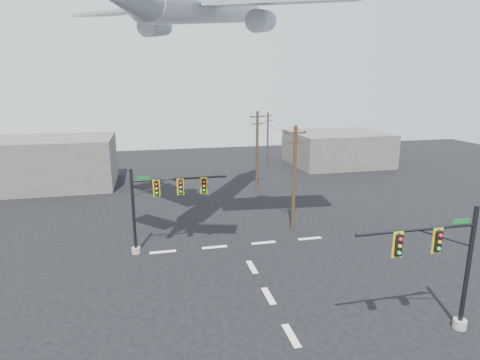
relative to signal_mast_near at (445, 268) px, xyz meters
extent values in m
plane|color=black|center=(-7.48, 1.41, -3.65)|extent=(120.00, 120.00, 0.00)
cube|color=silver|center=(-7.48, 1.41, -3.64)|extent=(0.40, 2.00, 0.01)
cube|color=silver|center=(-7.48, 5.41, -3.64)|extent=(0.40, 2.00, 0.01)
cube|color=silver|center=(-7.48, 9.41, -3.64)|extent=(0.40, 2.00, 0.01)
cube|color=silver|center=(-13.48, 13.41, -3.64)|extent=(2.00, 0.40, 0.01)
cube|color=silver|center=(-9.48, 13.41, -3.64)|extent=(2.00, 0.40, 0.01)
cube|color=silver|center=(-5.48, 13.41, -3.64)|extent=(2.00, 0.40, 0.01)
cube|color=silver|center=(-1.48, 13.41, -3.64)|extent=(2.00, 0.40, 0.01)
cylinder|color=gray|center=(1.41, 0.05, -3.41)|extent=(0.68, 0.68, 0.48)
cylinder|color=black|center=(1.41, 0.05, -0.26)|extent=(0.23, 0.23, 6.77)
cylinder|color=black|center=(-1.82, 0.05, 2.16)|extent=(6.45, 0.15, 0.15)
cylinder|color=black|center=(-0.20, 0.05, 1.57)|extent=(3.43, 0.08, 0.08)
cube|color=black|center=(-0.74, -0.10, 1.55)|extent=(0.33, 0.29, 1.06)
cube|color=gold|center=(-0.74, -0.08, 1.55)|extent=(0.53, 0.04, 1.31)
sphere|color=red|center=(-0.74, -0.26, 1.88)|extent=(0.19, 0.19, 0.19)
sphere|color=orange|center=(-0.74, -0.26, 1.55)|extent=(0.19, 0.19, 0.19)
sphere|color=#0CC23A|center=(-0.74, -0.26, 1.21)|extent=(0.19, 0.19, 0.19)
cube|color=black|center=(-2.89, -0.10, 1.55)|extent=(0.33, 0.29, 1.06)
cube|color=gold|center=(-2.89, -0.08, 1.55)|extent=(0.53, 0.04, 1.31)
sphere|color=red|center=(-2.89, -0.26, 1.88)|extent=(0.19, 0.19, 0.19)
sphere|color=orange|center=(-2.89, -0.26, 1.55)|extent=(0.19, 0.19, 0.19)
sphere|color=#0CC23A|center=(-2.89, -0.26, 1.21)|extent=(0.19, 0.19, 0.19)
cube|color=#0E6224|center=(0.54, -0.01, 2.40)|extent=(0.92, 0.04, 0.25)
cylinder|color=gray|center=(-15.45, 13.61, -3.41)|extent=(0.66, 0.66, 0.47)
cylinder|color=black|center=(-15.45, 13.61, -0.36)|extent=(0.23, 0.23, 6.57)
cylinder|color=black|center=(-11.96, 13.61, 1.99)|extent=(6.99, 0.15, 0.15)
cylinder|color=black|center=(-13.70, 13.61, 1.42)|extent=(3.67, 0.08, 0.08)
cube|color=black|center=(-13.70, 13.47, 1.40)|extent=(0.32, 0.28, 1.03)
cube|color=gold|center=(-13.70, 13.48, 1.40)|extent=(0.52, 0.04, 1.27)
sphere|color=red|center=(-13.70, 13.31, 1.72)|extent=(0.19, 0.19, 0.19)
sphere|color=orange|center=(-13.70, 13.31, 1.40)|extent=(0.19, 0.19, 0.19)
sphere|color=#0CC23A|center=(-13.70, 13.31, 1.07)|extent=(0.19, 0.19, 0.19)
cube|color=black|center=(-11.96, 13.47, 1.40)|extent=(0.32, 0.28, 1.03)
cube|color=gold|center=(-11.96, 13.48, 1.40)|extent=(0.52, 0.04, 1.27)
sphere|color=red|center=(-11.96, 13.31, 1.72)|extent=(0.19, 0.19, 0.19)
sphere|color=orange|center=(-11.96, 13.31, 1.40)|extent=(0.19, 0.19, 0.19)
sphere|color=#0CC23A|center=(-11.96, 13.31, 1.07)|extent=(0.19, 0.19, 0.19)
cube|color=black|center=(-10.21, 13.47, 1.40)|extent=(0.32, 0.28, 1.03)
cube|color=gold|center=(-10.21, 13.48, 1.40)|extent=(0.52, 0.04, 1.27)
sphere|color=red|center=(-10.21, 13.31, 1.72)|extent=(0.19, 0.19, 0.19)
sphere|color=orange|center=(-10.21, 13.31, 1.40)|extent=(0.19, 0.19, 0.19)
sphere|color=#0CC23A|center=(-10.21, 13.31, 1.07)|extent=(0.19, 0.19, 0.19)
cube|color=#0E6224|center=(-14.61, 13.55, 2.22)|extent=(0.89, 0.04, 0.24)
cylinder|color=#412A1B|center=(-2.16, 15.72, 0.91)|extent=(0.30, 0.30, 9.11)
cube|color=#412A1B|center=(-2.16, 15.72, 4.86)|extent=(1.82, 0.16, 0.12)
cube|color=#412A1B|center=(-2.16, 15.72, 4.05)|extent=(1.42, 0.15, 0.12)
cylinder|color=black|center=(-2.97, 15.74, 4.96)|extent=(0.10, 0.10, 0.12)
cylinder|color=black|center=(-2.16, 15.72, 4.96)|extent=(0.10, 0.10, 0.12)
cylinder|color=black|center=(-1.35, 15.70, 4.96)|extent=(0.10, 0.10, 0.12)
cylinder|color=#412A1B|center=(-1.74, 29.24, 1.02)|extent=(0.31, 0.31, 9.34)
cube|color=#412A1B|center=(-1.74, 29.24, 5.06)|extent=(1.85, 0.63, 0.13)
cube|color=#412A1B|center=(-1.74, 29.24, 4.22)|extent=(1.45, 0.51, 0.13)
cylinder|color=black|center=(-2.55, 29.02, 5.17)|extent=(0.10, 0.10, 0.13)
cylinder|color=black|center=(-1.74, 29.24, 5.17)|extent=(0.10, 0.10, 0.13)
cylinder|color=black|center=(-0.93, 29.47, 5.17)|extent=(0.10, 0.10, 0.13)
cylinder|color=#412A1B|center=(3.62, 42.71, 0.42)|extent=(0.28, 0.28, 8.13)
cube|color=#412A1B|center=(3.62, 42.71, 3.92)|extent=(1.61, 0.63, 0.11)
cube|color=#412A1B|center=(3.62, 42.71, 3.19)|extent=(1.26, 0.51, 0.11)
cylinder|color=black|center=(2.92, 42.48, 4.02)|extent=(0.09, 0.09, 0.11)
cylinder|color=black|center=(3.62, 42.71, 4.02)|extent=(0.09, 0.09, 0.11)
cylinder|color=black|center=(4.32, 42.94, 4.02)|extent=(0.09, 0.09, 0.11)
cylinder|color=black|center=(-2.77, 22.48, 4.91)|extent=(0.42, 13.52, 0.03)
cylinder|color=black|center=(0.15, 35.98, 4.44)|extent=(5.49, 13.48, 0.03)
cylinder|color=black|center=(-1.12, 22.48, 4.91)|extent=(0.48, 13.52, 0.03)
cylinder|color=black|center=(1.73, 35.98, 4.44)|extent=(5.29, 13.48, 0.03)
cylinder|color=#B0B5BD|center=(-9.16, 17.16, 14.79)|extent=(11.98, 16.85, 5.19)
cone|color=#B0B5BD|center=(-3.44, 26.35, 16.25)|extent=(4.69, 5.16, 3.34)
cube|color=#B0B5BD|center=(-15.17, 19.51, 14.36)|extent=(9.62, 11.83, 0.75)
cube|color=#B0B5BD|center=(-4.42, 12.79, 14.36)|extent=(11.92, 5.35, 0.75)
cylinder|color=#B0B5BD|center=(-13.09, 19.25, 13.32)|extent=(2.95, 3.41, 1.96)
cylinder|color=#B0B5BD|center=(-5.56, 14.56, 13.32)|extent=(2.95, 3.41, 1.96)
cube|color=slate|center=(-27.48, 36.41, -0.65)|extent=(18.00, 10.00, 6.00)
cube|color=slate|center=(14.52, 41.41, -1.15)|extent=(14.00, 12.00, 5.00)
camera|label=1|loc=(-14.06, -15.56, 9.04)|focal=30.00mm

